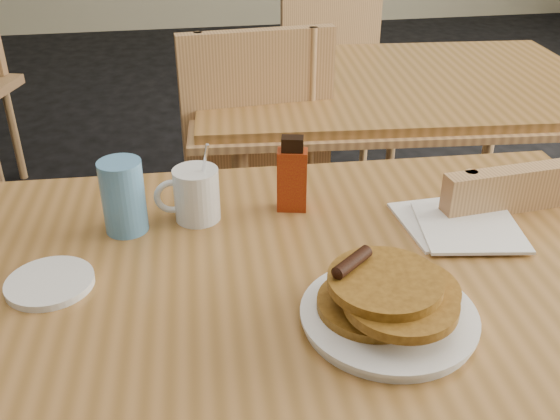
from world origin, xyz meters
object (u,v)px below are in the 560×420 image
object	(u,v)px
chair_neighbor_far	(336,64)
coffee_mug	(195,194)
blue_tumbler	(123,197)
chair_main_far	(264,177)
neighbor_table	(397,91)
chair_neighbor_near	(488,285)
main_table	(316,290)
syrup_bottle	(292,176)
pancake_plate	(389,305)

from	to	relation	value
chair_neighbor_far	coffee_mug	distance (m)	1.66
blue_tumbler	chair_main_far	bearing A→B (deg)	57.99
neighbor_table	chair_neighbor_far	distance (m)	0.75
chair_neighbor_near	blue_tumbler	distance (m)	0.84
main_table	chair_neighbor_near	bearing A→B (deg)	26.47
main_table	neighbor_table	world-z (taller)	same
neighbor_table	main_table	bearing A→B (deg)	-116.50
neighbor_table	chair_neighbor_near	distance (m)	0.77
main_table	chair_main_far	size ratio (longest dim) A/B	1.36
blue_tumbler	syrup_bottle	bearing A→B (deg)	4.64
neighbor_table	chair_main_far	xyz separation A→B (m)	(-0.46, -0.25, -0.14)
main_table	coffee_mug	bearing A→B (deg)	131.73
main_table	blue_tumbler	distance (m)	0.38
coffee_mug	blue_tumbler	xyz separation A→B (m)	(-0.13, -0.02, 0.02)
coffee_mug	blue_tumbler	size ratio (longest dim) A/B	1.16
chair_neighbor_far	blue_tumbler	distance (m)	1.73
chair_main_far	main_table	bearing A→B (deg)	-96.14
pancake_plate	coffee_mug	size ratio (longest dim) A/B	1.64
main_table	coffee_mug	size ratio (longest dim) A/B	8.18
neighbor_table	coffee_mug	distance (m)	1.02
chair_main_far	pancake_plate	xyz separation A→B (m)	(0.05, -0.86, 0.21)
chair_main_far	blue_tumbler	distance (m)	0.67
main_table	chair_neighbor_near	size ratio (longest dim) A/B	1.55
pancake_plate	syrup_bottle	xyz separation A→B (m)	(-0.07, 0.36, 0.04)
chair_neighbor_near	syrup_bottle	size ratio (longest dim) A/B	5.62
chair_main_far	chair_neighbor_near	bearing A→B (deg)	-52.61
neighbor_table	chair_neighbor_near	xyz separation A→B (m)	(-0.02, -0.74, -0.21)
neighbor_table	coffee_mug	world-z (taller)	coffee_mug
neighbor_table	blue_tumbler	world-z (taller)	blue_tumbler
main_table	pancake_plate	size ratio (longest dim) A/B	5.00
main_table	syrup_bottle	distance (m)	0.24
chair_neighbor_far	chair_main_far	bearing A→B (deg)	-117.98
pancake_plate	syrup_bottle	bearing A→B (deg)	101.55
chair_neighbor_far	chair_neighbor_near	distance (m)	1.48
main_table	pancake_plate	distance (m)	0.18
chair_neighbor_far	neighbor_table	bearing A→B (deg)	-92.98
coffee_mug	syrup_bottle	size ratio (longest dim) A/B	1.06
chair_main_far	pancake_plate	world-z (taller)	chair_main_far
neighbor_table	chair_neighbor_near	bearing A→B (deg)	-91.74
chair_main_far	pancake_plate	distance (m)	0.89
chair_neighbor_far	pancake_plate	size ratio (longest dim) A/B	3.75
main_table	coffee_mug	world-z (taller)	coffee_mug
chair_main_far	chair_neighbor_far	xyz separation A→B (m)	(0.46, 0.99, 0.01)
chair_neighbor_far	blue_tumbler	world-z (taller)	chair_neighbor_far
pancake_plate	chair_neighbor_near	bearing A→B (deg)	44.05
syrup_bottle	main_table	bearing A→B (deg)	-76.92
blue_tumbler	chair_neighbor_far	bearing A→B (deg)	62.43
neighbor_table	blue_tumbler	distance (m)	1.12
chair_neighbor_far	chair_neighbor_near	bearing A→B (deg)	-93.84
chair_main_far	blue_tumbler	world-z (taller)	chair_main_far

